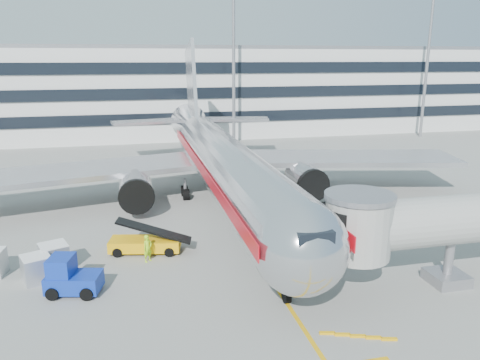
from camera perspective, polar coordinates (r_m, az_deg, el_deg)
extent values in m
plane|color=gray|center=(34.81, 1.39, -8.38)|extent=(180.00, 180.00, 0.00)
cube|color=#DA9C0B|center=(43.94, -1.90, -3.39)|extent=(0.25, 70.00, 0.01)
cylinder|color=silver|center=(40.92, -1.39, 1.35)|extent=(5.00, 36.00, 5.00)
sphere|color=silver|center=(24.40, 7.44, -8.22)|extent=(5.00, 5.00, 5.00)
cone|color=silver|center=(63.12, -5.73, 6.59)|extent=(5.00, 10.00, 5.00)
cube|color=black|center=(22.69, 8.86, -7.02)|extent=(1.80, 1.20, 0.90)
cube|color=#B7B7BC|center=(50.29, 11.95, 2.63)|extent=(24.95, 12.07, 0.50)
cube|color=#B7B7BC|center=(45.89, -18.96, 1.00)|extent=(24.95, 12.07, 0.50)
cylinder|color=#99999E|center=(45.50, 8.01, -0.01)|extent=(3.00, 4.20, 3.00)
cylinder|color=#99999E|center=(42.54, -12.55, -1.26)|extent=(3.00, 4.20, 3.00)
cylinder|color=black|center=(43.71, 8.94, -0.66)|extent=(3.10, 0.50, 3.10)
cylinder|color=black|center=(40.62, -12.49, -2.02)|extent=(3.10, 0.50, 3.10)
cube|color=#B7B7BC|center=(63.15, -5.89, 10.60)|extent=(0.45, 9.39, 13.72)
cube|color=#B7B7BC|center=(64.95, -1.01, 7.42)|extent=(10.41, 4.94, 0.35)
cube|color=#B7B7BC|center=(63.56, -10.82, 7.00)|extent=(10.41, 4.94, 0.35)
cylinder|color=gray|center=(27.51, 5.71, -12.99)|extent=(0.24, 0.24, 1.80)
cylinder|color=black|center=(27.72, 5.69, -13.82)|extent=(0.35, 0.90, 0.90)
cylinder|color=gray|center=(48.07, 0.89, -0.54)|extent=(0.30, 0.30, 2.00)
cylinder|color=gray|center=(46.98, -6.70, -1.01)|extent=(0.30, 0.30, 2.00)
cube|color=red|center=(41.42, 2.02, 1.94)|extent=(0.06, 38.00, 0.90)
cube|color=red|center=(40.42, -4.89, 1.57)|extent=(0.06, 38.00, 0.90)
cylinder|color=#A8A8A3|center=(31.06, 24.60, -4.40)|extent=(13.00, 3.00, 3.00)
cylinder|color=#A8A8A3|center=(27.74, 14.17, -5.69)|extent=(3.80, 3.80, 3.40)
cylinder|color=gray|center=(27.15, 14.42, -1.92)|extent=(4.00, 4.00, 0.30)
cube|color=black|center=(27.18, 11.72, -5.96)|extent=(1.40, 2.60, 2.60)
cylinder|color=gray|center=(31.94, 24.10, -8.82)|extent=(0.56, 0.56, 3.20)
cube|color=gray|center=(32.44, 23.87, -10.85)|extent=(2.20, 2.20, 0.70)
cylinder|color=black|center=(31.93, 22.55, -11.12)|extent=(0.35, 0.70, 0.70)
cylinder|color=black|center=(32.96, 25.14, -10.58)|extent=(0.35, 0.70, 0.70)
cube|color=silver|center=(89.55, -8.12, 10.64)|extent=(150.00, 24.00, 15.00)
cube|color=black|center=(77.90, -7.19, 7.49)|extent=(150.00, 0.30, 1.80)
cube|color=black|center=(77.50, -7.29, 10.42)|extent=(150.00, 0.30, 1.80)
cube|color=black|center=(77.31, -7.38, 13.38)|extent=(150.00, 0.30, 1.80)
cube|color=gray|center=(89.35, -8.31, 15.63)|extent=(150.00, 24.00, 0.60)
cylinder|color=gray|center=(74.74, -0.78, 13.84)|extent=(0.50, 0.50, 25.00)
cylinder|color=gray|center=(88.54, 21.85, 12.96)|extent=(0.50, 0.50, 25.00)
cube|color=#EFA90A|center=(34.69, -11.48, -7.65)|extent=(5.28, 2.81, 0.80)
cube|color=black|center=(34.32, -11.57, -6.07)|extent=(5.41, 2.31, 1.75)
cylinder|color=black|center=(35.88, -14.13, -7.53)|extent=(0.73, 0.45, 0.68)
cylinder|color=black|center=(34.45, -14.71, -8.53)|extent=(0.73, 0.45, 0.68)
cylinder|color=black|center=(35.26, -8.30, -7.63)|extent=(0.73, 0.45, 0.68)
cylinder|color=black|center=(33.80, -8.61, -8.66)|extent=(0.73, 0.45, 0.68)
cube|color=#0E2EA0|center=(30.13, -19.56, -11.63)|extent=(3.44, 2.46, 1.00)
cube|color=#0E2EA0|center=(29.94, -20.94, -9.81)|extent=(1.69, 1.93, 1.22)
cube|color=black|center=(29.79, -21.00, -9.13)|extent=(1.53, 1.69, 0.11)
cylinder|color=black|center=(31.31, -20.74, -11.38)|extent=(0.83, 0.51, 0.78)
cylinder|color=black|center=(29.94, -21.88, -12.74)|extent=(0.83, 0.51, 0.78)
cylinder|color=black|center=(30.66, -17.18, -11.64)|extent=(0.83, 0.51, 0.78)
cylinder|color=black|center=(29.25, -18.17, -13.05)|extent=(0.83, 0.51, 0.78)
cube|color=#B1B4B8|center=(32.38, -23.56, -9.92)|extent=(2.11, 2.11, 1.67)
cube|color=white|center=(32.05, -23.72, -8.52)|extent=(2.11, 2.11, 0.06)
cube|color=#B1B4B8|center=(33.60, -21.71, -8.76)|extent=(2.16, 2.16, 1.74)
cube|color=white|center=(33.27, -21.85, -7.35)|extent=(2.16, 2.16, 0.07)
imported|color=#ABE618|center=(33.02, -11.19, -8.18)|extent=(0.84, 0.80, 1.93)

